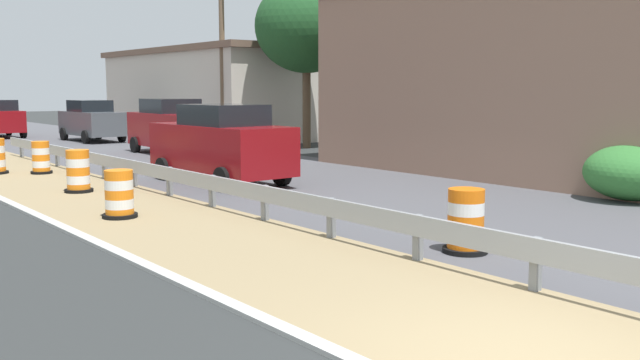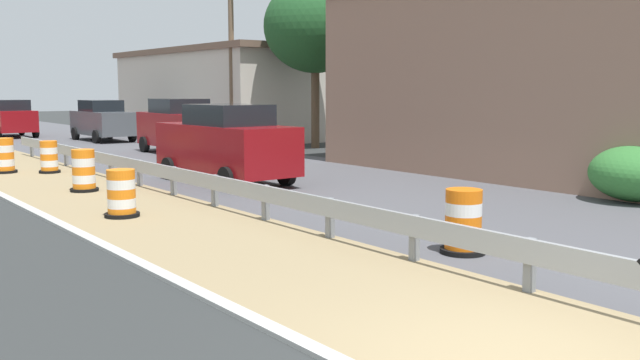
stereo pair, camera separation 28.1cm
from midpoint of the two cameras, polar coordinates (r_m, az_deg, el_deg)
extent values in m
cube|color=#8E7A56|center=(7.46, 19.53, -13.17)|extent=(3.48, 120.00, 0.01)
cube|color=#999EA3|center=(8.72, 22.88, -6.57)|extent=(0.08, 49.47, 0.32)
cube|color=slate|center=(9.37, 17.57, -6.64)|extent=(0.12, 0.12, 0.70)
cube|color=slate|center=(10.65, 8.46, -4.69)|extent=(0.12, 0.12, 0.70)
cube|color=slate|center=(12.15, 1.48, -3.11)|extent=(0.12, 0.12, 0.70)
cube|color=slate|center=(13.79, -3.88, -1.85)|extent=(0.12, 0.12, 0.70)
cube|color=slate|center=(15.53, -8.07, -0.86)|extent=(0.12, 0.12, 0.70)
cube|color=slate|center=(17.35, -11.40, -0.07)|extent=(0.12, 0.12, 0.70)
cube|color=slate|center=(19.21, -14.09, 0.57)|extent=(0.12, 0.12, 0.70)
cube|color=slate|center=(21.11, -16.30, 1.10)|extent=(0.12, 0.12, 0.70)
cube|color=slate|center=(23.04, -18.14, 1.53)|extent=(0.12, 0.12, 0.70)
cube|color=slate|center=(24.99, -19.70, 1.90)|extent=(0.12, 0.12, 0.70)
cube|color=slate|center=(26.96, -21.03, 2.22)|extent=(0.12, 0.12, 0.70)
cube|color=slate|center=(28.93, -22.18, 2.49)|extent=(0.12, 0.12, 0.70)
cylinder|color=orange|center=(11.31, 12.26, -5.36)|extent=(0.57, 0.57, 0.20)
cylinder|color=white|center=(11.26, 12.28, -4.34)|extent=(0.57, 0.57, 0.20)
cylinder|color=orange|center=(11.23, 12.31, -3.32)|extent=(0.57, 0.57, 0.20)
cylinder|color=white|center=(11.19, 12.34, -2.30)|extent=(0.57, 0.57, 0.20)
cylinder|color=orange|center=(11.16, 12.37, -1.26)|extent=(0.57, 0.57, 0.20)
cylinder|color=black|center=(11.32, 12.25, -5.66)|extent=(0.71, 0.71, 0.08)
cylinder|color=orange|center=(14.68, -15.31, -2.54)|extent=(0.56, 0.56, 0.19)
cylinder|color=white|center=(14.64, -15.33, -1.80)|extent=(0.56, 0.56, 0.19)
cylinder|color=orange|center=(14.62, -15.36, -1.05)|extent=(0.56, 0.56, 0.19)
cylinder|color=white|center=(14.59, -15.39, -0.30)|extent=(0.56, 0.56, 0.19)
cylinder|color=orange|center=(14.57, -15.41, 0.46)|extent=(0.56, 0.56, 0.19)
cylinder|color=black|center=(14.69, -15.30, -2.76)|extent=(0.70, 0.70, 0.08)
cylinder|color=orange|center=(18.60, -18.25, -0.55)|extent=(0.56, 0.56, 0.21)
cylinder|color=white|center=(18.58, -18.28, 0.10)|extent=(0.56, 0.56, 0.21)
cylinder|color=orange|center=(18.55, -18.30, 0.75)|extent=(0.56, 0.56, 0.21)
cylinder|color=white|center=(18.53, -18.33, 1.40)|extent=(0.56, 0.56, 0.21)
cylinder|color=orange|center=(18.51, -18.36, 2.06)|extent=(0.56, 0.56, 0.21)
cylinder|color=black|center=(18.61, -18.24, -0.76)|extent=(0.70, 0.70, 0.08)
cylinder|color=orange|center=(23.57, -24.01, 0.79)|extent=(0.59, 0.59, 0.22)
cylinder|color=white|center=(23.55, -24.03, 1.31)|extent=(0.59, 0.59, 0.22)
cylinder|color=orange|center=(23.53, -24.06, 1.83)|extent=(0.59, 0.59, 0.22)
cylinder|color=white|center=(23.52, -24.09, 2.36)|extent=(0.59, 0.59, 0.22)
cylinder|color=orange|center=(23.50, -24.12, 2.88)|extent=(0.59, 0.59, 0.22)
cylinder|color=black|center=(23.58, -24.00, 0.63)|extent=(0.73, 0.73, 0.08)
cylinder|color=orange|center=(23.04, -20.85, 0.79)|extent=(0.51, 0.51, 0.20)
cylinder|color=white|center=(23.02, -20.87, 1.28)|extent=(0.51, 0.51, 0.20)
cylinder|color=orange|center=(23.00, -20.89, 1.77)|extent=(0.51, 0.51, 0.20)
cylinder|color=white|center=(22.98, -20.92, 2.26)|extent=(0.51, 0.51, 0.20)
cylinder|color=orange|center=(22.97, -20.94, 2.75)|extent=(0.51, 0.51, 0.20)
cylinder|color=black|center=(23.05, -20.84, 0.64)|extent=(0.64, 0.64, 0.08)
cube|color=maroon|center=(41.17, -23.80, 4.45)|extent=(1.91, 4.10, 1.12)
cube|color=black|center=(40.99, -23.80, 5.61)|extent=(1.70, 1.89, 0.56)
cylinder|color=black|center=(42.73, -22.99, 3.83)|extent=(0.23, 0.64, 0.64)
cylinder|color=black|center=(40.14, -21.99, 3.69)|extent=(0.23, 0.64, 0.64)
cube|color=#4C5156|center=(36.45, -17.07, 4.47)|extent=(1.84, 4.46, 1.14)
cube|color=black|center=(36.59, -17.23, 5.81)|extent=(1.63, 2.06, 0.56)
cylinder|color=black|center=(35.46, -14.85, 3.55)|extent=(0.23, 0.64, 0.64)
cylinder|color=black|center=(34.80, -17.54, 3.38)|extent=(0.23, 0.64, 0.64)
cylinder|color=black|center=(38.17, -16.59, 3.75)|extent=(0.23, 0.64, 0.64)
cylinder|color=black|center=(37.55, -19.11, 3.59)|extent=(0.23, 0.64, 0.64)
cube|color=maroon|center=(19.40, -7.30, 2.61)|extent=(1.99, 4.78, 1.28)
cube|color=black|center=(19.19, -7.05, 5.31)|extent=(1.73, 2.23, 0.56)
cylinder|color=black|center=(20.37, -11.79, 0.93)|extent=(0.24, 0.65, 0.64)
cylinder|color=black|center=(21.27, -7.38, 1.30)|extent=(0.24, 0.65, 0.64)
cylinder|color=black|center=(17.67, -7.14, 0.06)|extent=(0.24, 0.65, 0.64)
cylinder|color=black|center=(18.70, -2.34, 0.52)|extent=(0.24, 0.65, 0.64)
cube|color=maroon|center=(28.34, -10.96, 4.07)|extent=(2.03, 4.78, 1.31)
cube|color=black|center=(28.47, -11.17, 5.96)|extent=(1.76, 2.23, 0.56)
cylinder|color=black|center=(27.40, -7.78, 2.66)|extent=(0.24, 0.65, 0.64)
cylinder|color=black|center=(26.58, -11.37, 2.43)|extent=(0.24, 0.65, 0.64)
cylinder|color=black|center=(30.19, -10.54, 3.04)|extent=(0.24, 0.65, 0.64)
cylinder|color=black|center=(29.45, -13.86, 2.84)|extent=(0.24, 0.65, 0.64)
cube|color=#93705B|center=(22.60, 21.33, 7.70)|extent=(7.94, 15.36, 5.74)
cube|color=beige|center=(39.28, -6.47, 6.84)|extent=(8.19, 14.23, 4.39)
cube|color=brown|center=(39.33, -6.53, 10.26)|extent=(8.51, 14.80, 0.30)
cylinder|color=brown|center=(19.47, 22.66, 11.84)|extent=(0.24, 0.24, 8.51)
cylinder|color=brown|center=(31.78, -6.97, 9.64)|extent=(0.24, 0.24, 7.64)
ellipsoid|color=#337533|center=(17.65, 24.99, 0.51)|extent=(2.22, 2.22, 1.32)
cylinder|color=brown|center=(30.60, -0.12, 5.87)|extent=(0.36, 0.36, 3.47)
ellipsoid|color=#1E4C23|center=(30.70, -0.12, 12.44)|extent=(4.44, 4.44, 4.00)
camera|label=1|loc=(0.14, -89.39, 0.08)|focal=39.25mm
camera|label=2|loc=(0.14, 90.61, -0.08)|focal=39.25mm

